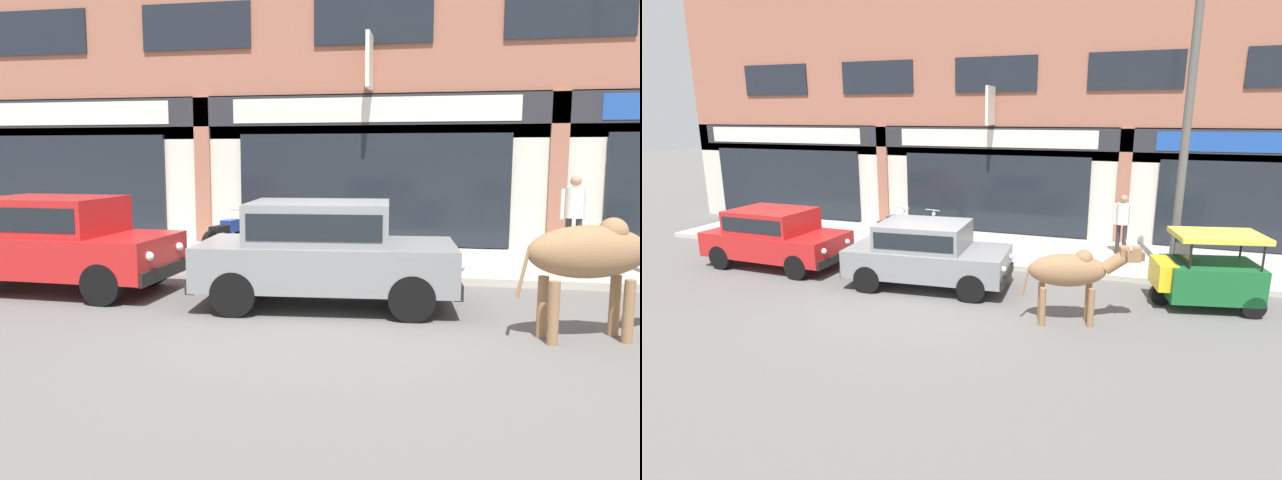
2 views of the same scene
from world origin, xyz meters
The scene contains 9 objects.
ground_plane centered at (0.00, 0.00, 0.00)m, with size 90.00×90.00×0.00m, color #605E5B.
sidewalk centered at (0.00, 3.90, 0.06)m, with size 19.00×3.39×0.12m, color #B7AFA3.
shop_building centered at (0.00, 5.85, 3.86)m, with size 23.00×1.40×8.17m.
cow centered at (3.18, -0.57, 1.01)m, with size 2.10×0.93×1.61m.
car_0 centered at (-4.34, 0.67, 0.81)m, with size 3.66×1.72×1.46m.
car_1 centered at (-0.12, 0.47, 0.81)m, with size 3.70×1.86×1.46m.
motorcycle_0 centered at (-2.65, 3.71, 0.51)m, with size 0.61×1.80×0.88m.
motorcycle_1 centered at (-1.65, 3.63, 0.51)m, with size 0.68×1.78×0.88m.
pedestrian centered at (3.90, 4.17, 1.11)m, with size 0.48×0.32×1.60m.
Camera 1 is at (1.39, -7.92, 2.09)m, focal length 35.00 mm.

